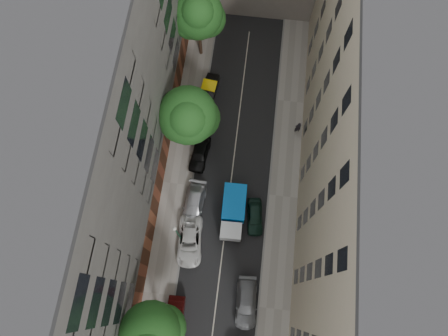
% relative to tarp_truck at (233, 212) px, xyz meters
% --- Properties ---
extents(ground, '(120.00, 120.00, 0.00)m').
position_rel_tarp_truck_xyz_m(ground, '(-0.60, 2.51, -1.37)').
color(ground, '#4C4C49').
rests_on(ground, ground).
extents(road_surface, '(8.00, 44.00, 0.02)m').
position_rel_tarp_truck_xyz_m(road_surface, '(-0.60, 2.51, -1.36)').
color(road_surface, black).
rests_on(road_surface, ground).
extents(sidewalk_left, '(3.00, 44.00, 0.15)m').
position_rel_tarp_truck_xyz_m(sidewalk_left, '(-6.10, 2.51, -1.30)').
color(sidewalk_left, gray).
rests_on(sidewalk_left, ground).
extents(sidewalk_right, '(3.00, 44.00, 0.15)m').
position_rel_tarp_truck_xyz_m(sidewalk_right, '(4.90, 2.51, -1.30)').
color(sidewalk_right, gray).
rests_on(sidewalk_right, ground).
extents(building_left, '(8.00, 44.00, 20.00)m').
position_rel_tarp_truck_xyz_m(building_left, '(-11.60, 2.51, 8.63)').
color(building_left, '#514F4C').
rests_on(building_left, ground).
extents(building_right, '(8.00, 44.00, 20.00)m').
position_rel_tarp_truck_xyz_m(building_right, '(10.40, 2.51, 8.63)').
color(building_right, tan).
rests_on(building_right, ground).
extents(tarp_truck, '(2.28, 5.44, 2.50)m').
position_rel_tarp_truck_xyz_m(tarp_truck, '(0.00, 0.00, 0.00)').
color(tarp_truck, black).
rests_on(tarp_truck, ground).
extents(car_left_1, '(1.63, 4.36, 1.42)m').
position_rel_tarp_truck_xyz_m(car_left_1, '(-4.20, -10.60, -0.66)').
color(car_left_1, '#4E100F').
rests_on(car_left_1, ground).
extents(car_left_2, '(2.83, 5.34, 1.43)m').
position_rel_tarp_truck_xyz_m(car_left_2, '(-3.89, -3.29, -0.66)').
color(car_left_2, silver).
rests_on(car_left_2, ground).
extents(car_left_3, '(2.38, 5.18, 1.47)m').
position_rel_tarp_truck_xyz_m(car_left_3, '(-4.03, 0.31, -0.64)').
color(car_left_3, '#B9B9BE').
rests_on(car_left_3, ground).
extents(car_left_4, '(2.10, 4.36, 1.43)m').
position_rel_tarp_truck_xyz_m(car_left_4, '(-4.20, 5.91, -0.66)').
color(car_left_4, black).
rests_on(car_left_4, ground).
extents(car_left_5, '(1.87, 4.21, 1.34)m').
position_rel_tarp_truck_xyz_m(car_left_5, '(-4.20, 13.51, -0.70)').
color(car_left_5, black).
rests_on(car_left_5, ground).
extents(car_right_1, '(2.21, 4.89, 1.39)m').
position_rel_tarp_truck_xyz_m(car_right_1, '(2.20, -8.29, -0.68)').
color(car_right_1, slate).
rests_on(car_right_1, ground).
extents(car_right_2, '(2.01, 4.00, 1.31)m').
position_rel_tarp_truck_xyz_m(car_right_2, '(2.20, -0.09, -0.72)').
color(car_right_2, black).
rests_on(car_right_2, ground).
extents(tree_near, '(5.15, 4.86, 8.79)m').
position_rel_tarp_truck_xyz_m(tree_near, '(-5.24, -11.52, 4.72)').
color(tree_near, '#382619').
rests_on(tree_near, sidewalk_left).
extents(tree_mid, '(5.77, 5.57, 9.20)m').
position_rel_tarp_truck_xyz_m(tree_mid, '(-5.10, 7.29, 4.86)').
color(tree_mid, '#382619').
rests_on(tree_mid, sidewalk_left).
extents(tree_far, '(5.45, 5.20, 9.53)m').
position_rel_tarp_truck_xyz_m(tree_far, '(-5.79, 18.47, 5.24)').
color(tree_far, '#382619').
rests_on(tree_far, sidewalk_left).
extents(lamp_post, '(0.36, 0.36, 5.86)m').
position_rel_tarp_truck_xyz_m(lamp_post, '(-4.80, -3.08, 2.43)').
color(lamp_post, '#185433').
rests_on(lamp_post, sidewalk_left).
extents(pedestrian, '(0.79, 0.62, 1.89)m').
position_rel_tarp_truck_xyz_m(pedestrian, '(5.80, 9.99, -0.28)').
color(pedestrian, black).
rests_on(pedestrian, sidewalk_right).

